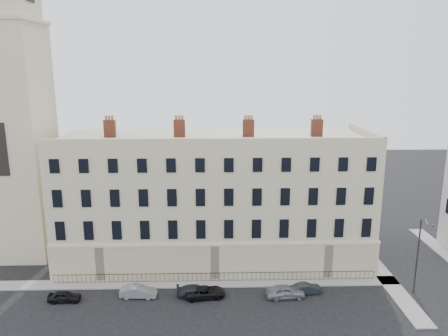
% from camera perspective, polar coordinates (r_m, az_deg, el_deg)
% --- Properties ---
extents(ground, '(160.00, 160.00, 0.00)m').
position_cam_1_polar(ground, '(45.16, 6.89, -17.64)').
color(ground, black).
rests_on(ground, ground).
extents(terrace, '(36.22, 12.22, 17.00)m').
position_cam_1_polar(terrace, '(52.60, -1.24, -3.99)').
color(terrace, beige).
rests_on(terrace, ground).
extents(church_tower, '(8.00, 8.13, 44.00)m').
position_cam_1_polar(church_tower, '(57.57, -26.21, 7.50)').
color(church_tower, beige).
rests_on(church_tower, ground).
extents(pavement_terrace, '(48.00, 2.00, 0.12)m').
position_cam_1_polar(pavement_terrace, '(49.19, -6.00, -14.76)').
color(pavement_terrace, gray).
rests_on(pavement_terrace, ground).
extents(pavement_east_return, '(2.00, 24.00, 0.12)m').
position_cam_1_polar(pavement_east_return, '(55.16, 19.44, -12.24)').
color(pavement_east_return, gray).
rests_on(pavement_east_return, ground).
extents(railings, '(35.00, 0.04, 0.96)m').
position_cam_1_polar(railings, '(49.17, -1.18, -14.05)').
color(railings, black).
rests_on(railings, ground).
extents(car_a, '(3.25, 1.35, 1.10)m').
position_cam_1_polar(car_a, '(48.31, -20.11, -15.47)').
color(car_a, black).
rests_on(car_a, ground).
extents(car_b, '(3.76, 1.46, 1.22)m').
position_cam_1_polar(car_b, '(47.09, -11.11, -15.56)').
color(car_b, gray).
rests_on(car_b, ground).
extents(car_c, '(3.99, 1.93, 1.12)m').
position_cam_1_polar(car_c, '(46.63, -3.75, -15.70)').
color(car_c, '#1F2229').
rests_on(car_c, ground).
extents(car_d, '(4.37, 2.48, 1.15)m').
position_cam_1_polar(car_d, '(46.29, -2.47, -15.89)').
color(car_d, black).
rests_on(car_d, ground).
extents(car_e, '(4.09, 1.91, 1.36)m').
position_cam_1_polar(car_e, '(46.59, 8.00, -15.67)').
color(car_e, gray).
rests_on(car_e, ground).
extents(car_f, '(3.43, 1.65, 1.08)m').
position_cam_1_polar(car_f, '(47.71, 10.69, -15.22)').
color(car_f, '#20242A').
rests_on(car_f, ground).
extents(streetlamp, '(0.72, 1.69, 8.10)m').
position_cam_1_polar(streetlamp, '(49.44, 24.07, -10.08)').
color(streetlamp, '#2F3035').
rests_on(streetlamp, ground).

